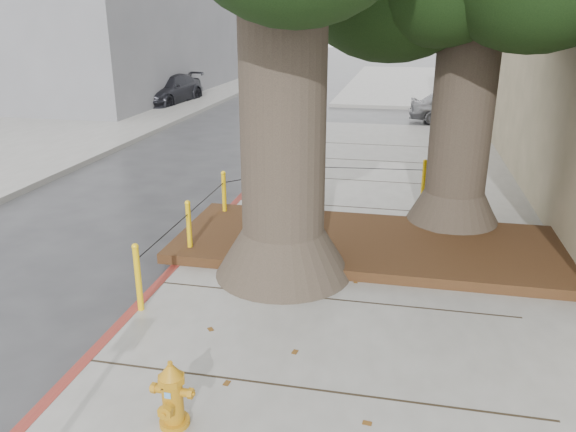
% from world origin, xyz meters
% --- Properties ---
extents(ground, '(140.00, 140.00, 0.00)m').
position_xyz_m(ground, '(0.00, 0.00, 0.00)').
color(ground, '#28282B').
rests_on(ground, ground).
extents(sidewalk_far, '(16.00, 20.00, 0.15)m').
position_xyz_m(sidewalk_far, '(6.00, 30.00, 0.07)').
color(sidewalk_far, slate).
rests_on(sidewalk_far, ground).
extents(curb_red, '(0.14, 26.00, 0.16)m').
position_xyz_m(curb_red, '(-2.00, 2.50, 0.07)').
color(curb_red, maroon).
rests_on(curb_red, ground).
extents(planter_bed, '(6.40, 2.60, 0.16)m').
position_xyz_m(planter_bed, '(0.90, 3.90, 0.23)').
color(planter_bed, black).
rests_on(planter_bed, sidewalk_main).
extents(bollard_ring, '(3.79, 5.39, 0.95)m').
position_xyz_m(bollard_ring, '(-0.87, 4.38, 0.66)').
color(bollard_ring, yellow).
rests_on(bollard_ring, sidewalk_main).
extents(fire_hydrant, '(0.36, 0.32, 0.69)m').
position_xyz_m(fire_hydrant, '(-0.60, -0.79, 0.49)').
color(fire_hydrant, '#BF7E13').
rests_on(fire_hydrant, sidewalk_main).
extents(car_silver, '(3.58, 1.57, 1.20)m').
position_xyz_m(car_silver, '(3.23, 17.27, 0.60)').
color(car_silver, '#949398').
rests_on(car_silver, ground).
extents(car_red, '(3.83, 1.56, 1.24)m').
position_xyz_m(car_red, '(7.56, 18.66, 0.62)').
color(car_red, maroon).
rests_on(car_red, ground).
extents(car_dark, '(2.25, 4.70, 1.32)m').
position_xyz_m(car_dark, '(-9.29, 19.30, 0.66)').
color(car_dark, black).
rests_on(car_dark, ground).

